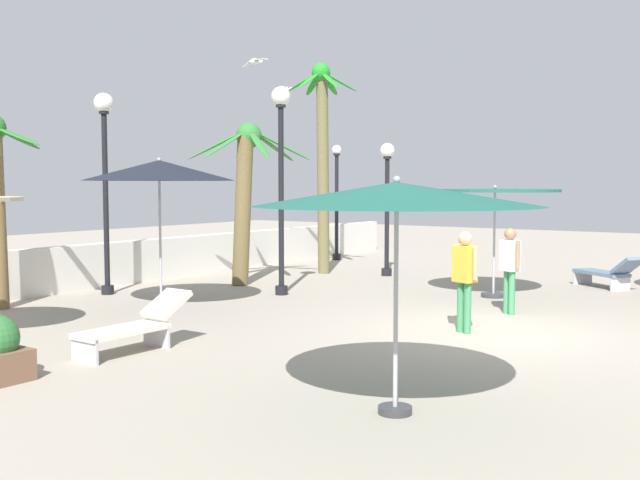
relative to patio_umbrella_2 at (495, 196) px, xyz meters
The scene contains 17 objects.
ground_plane 4.60m from the patio_umbrella_2, 159.85° to the right, with size 56.00×56.00×0.00m, color #9E9384.
boundary_wall 9.26m from the patio_umbrella_2, 114.58° to the left, with size 25.20×0.30×1.06m, color silver.
patio_umbrella_2 is the anchor object (origin of this frame).
patio_umbrella_3 8.85m from the patio_umbrella_2, 164.99° to the right, with size 3.09×3.09×2.56m.
patio_umbrella_4 7.14m from the patio_umbrella_2, 138.10° to the left, with size 2.96×2.96×2.98m.
palm_tree_0 5.83m from the patio_umbrella_2, 75.68° to the left, with size 1.98×1.87×5.73m.
palm_tree_2 6.03m from the patio_umbrella_2, 103.96° to the left, with size 3.03×2.58×3.98m.
lamp_post_0 8.68m from the patio_umbrella_2, 56.79° to the left, with size 0.31×0.31×3.73m.
lamp_post_1 8.61m from the patio_umbrella_2, 122.01° to the left, with size 0.43×0.43×4.47m.
lamp_post_2 4.30m from the patio_umbrella_2, 62.46° to the left, with size 0.39×0.39×3.56m.
lamp_post_3 4.75m from the patio_umbrella_2, 120.53° to the left, with size 0.43×0.43×4.60m.
lounge_chair_0 8.63m from the patio_umbrella_2, 164.06° to the left, with size 1.87×0.59×0.83m.
lounge_chair_1 3.74m from the patio_umbrella_2, 31.96° to the right, with size 1.53×1.85×0.83m.
guest_0 2.48m from the patio_umbrella_2, 150.67° to the right, with size 0.40×0.48×1.64m.
guest_1 4.35m from the patio_umbrella_2, 164.86° to the right, with size 0.36×0.53×1.68m.
seagull_0 8.60m from the patio_umbrella_2, 71.63° to the left, with size 1.07×0.66×0.15m.
seagull_1 7.54m from the patio_umbrella_2, 90.02° to the left, with size 0.68×1.23×0.16m.
Camera 1 is at (-11.70, -4.73, 2.47)m, focal length 41.96 mm.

